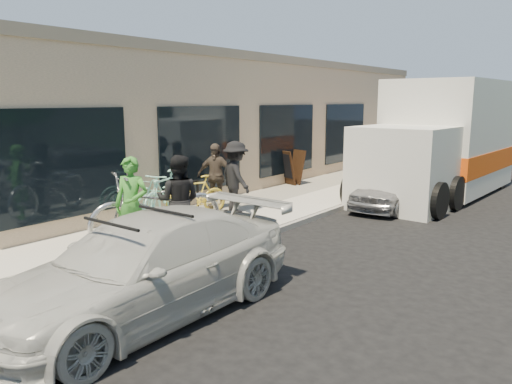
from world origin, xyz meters
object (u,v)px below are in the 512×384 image
Objects in this scene: cruiser_bike_b at (163,197)px; bystander_a at (236,177)px; sedan_white at (145,268)px; tandem_bike at (158,207)px; moving_truck at (442,144)px; bystander_b at (215,176)px; man_standing at (178,200)px; cruiser_bike_c at (196,195)px; sedan_silver at (389,188)px; sandwich_board at (291,167)px; cruiser_bike_a at (165,195)px; bike_rack at (189,195)px; woman_rider at (132,205)px.

bystander_a is at bearing 49.54° from cruiser_bike_b.
bystander_a is at bearing 118.85° from sedan_white.
tandem_bike is 1.52× the size of bystander_a.
moving_truck is at bearing 96.14° from tandem_bike.
bystander_b is (-1.23, 2.99, 0.13)m from tandem_bike.
cruiser_bike_c is at bearing -84.28° from man_standing.
tandem_bike is (-1.98, -6.33, 0.30)m from sedan_silver.
cruiser_bike_a is at bearing -67.65° from sandwich_board.
moving_truck is (4.14, 2.01, 0.81)m from sandwich_board.
sedan_silver is 6.64m from tandem_bike.
bike_rack is 5.29m from sedan_white.
cruiser_bike_b is (-0.31, -0.56, -0.00)m from bike_rack.
tandem_bike reaches higher than cruiser_bike_c.
woman_rider is (-2.30, -9.91, -0.51)m from moving_truck.
moving_truck is at bearing -133.40° from man_standing.
sedan_silver is 6.40m from man_standing.
woman_rider is at bearing -61.41° from cruiser_bike_b.
man_standing is 2.36m from cruiser_bike_b.
tandem_bike is 0.72m from woman_rider.
tandem_bike is (1.18, -2.02, 0.19)m from bike_rack.
sedan_white is 5.75m from bystander_a.
woman_rider is 2.71m from cruiser_bike_b.
bike_rack is at bearing 129.87° from sedan_white.
tandem_bike is 3.24m from bystander_b.
moving_truck is (3.59, 7.20, 0.88)m from bike_rack.
man_standing reaches higher than sandwich_board.
bystander_b is (-1.33, 3.68, -0.04)m from woman_rider.
bike_rack is 0.48× the size of woman_rider.
woman_rider is (-1.88, -7.02, 0.47)m from sedan_silver.
moving_truck is (0.42, 2.89, 0.98)m from sedan_silver.
woman_rider reaches higher than man_standing.
sandwich_board is at bearing 96.08° from bike_rack.
man_standing reaches higher than bystander_b.
sandwich_board reaches higher than cruiser_bike_b.
man_standing reaches higher than tandem_bike.
sandwich_board is 0.42× the size of tandem_bike.
sedan_silver is 1.95× the size of bystander_b.
cruiser_bike_c is (-1.52, 2.03, -0.39)m from man_standing.
cruiser_bike_a is 0.77m from cruiser_bike_c.
moving_truck is 8.68m from cruiser_bike_a.
sedan_white is 2.67× the size of bystander_a.
cruiser_bike_c is at bearing -130.16° from sedan_silver.
tandem_bike reaches higher than bike_rack.
tandem_bike is at bearing -57.54° from sandwich_board.
man_standing is at bearing -32.97° from cruiser_bike_c.
man_standing is 1.04× the size of bystander_b.
bystander_a reaches higher than sedan_white.
sedan_white is at bearing -58.76° from woman_rider.
woman_rider is 2.63m from cruiser_bike_a.
cruiser_bike_b is 0.81m from cruiser_bike_c.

